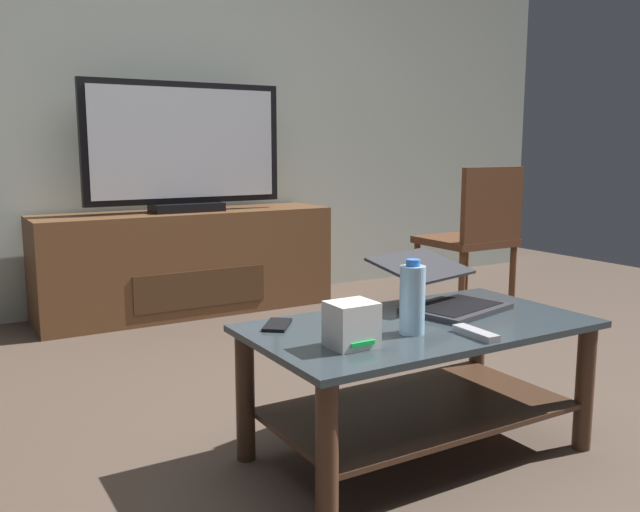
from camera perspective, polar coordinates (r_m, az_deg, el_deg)
The scene contains 11 objects.
ground_plane at distance 2.26m, azimuth 5.43°, elevation -16.71°, with size 7.68×7.68×0.00m, color #4C3D33.
back_wall at distance 4.33m, azimuth -14.85°, elevation 14.42°, with size 6.40×0.12×2.80m, color #A8B2A8.
coffee_table at distance 2.20m, azimuth 8.34°, elevation -9.15°, with size 1.08×0.59×0.44m.
media_cabinet at distance 4.10m, azimuth -11.16°, elevation -0.51°, with size 1.74×0.46×0.61m.
television at distance 4.03m, azimuth -11.35°, elevation 8.80°, with size 1.18×0.20×0.74m.
dining_chair at distance 3.85m, azimuth 12.98°, elevation 1.83°, with size 0.44×0.44×0.88m.
laptop at distance 2.36m, azimuth 10.25°, elevation -2.89°, with size 0.42×0.46×0.17m.
router_box at distance 1.88m, azimuth 2.68°, elevation -5.81°, with size 0.13×0.12×0.13m.
water_bottle_near at distance 2.01m, azimuth 7.82°, elevation -3.61°, with size 0.08×0.08×0.22m.
cell_phone at distance 2.10m, azimuth -3.63°, elevation -5.83°, with size 0.07×0.14×0.01m, color black.
tv_remote at distance 2.04m, azimuth 13.03°, elevation -6.38°, with size 0.04×0.16×0.02m, color #99999E.
Camera 1 is at (-1.21, -1.63, 0.99)m, focal length 37.83 mm.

